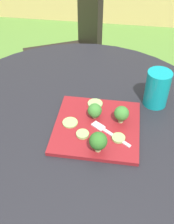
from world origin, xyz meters
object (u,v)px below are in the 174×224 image
at_px(drinking_glass, 157,90).
at_px(patio_chair, 73,46).
at_px(fork, 107,132).
at_px(salad_plate, 97,127).

bearing_deg(drinking_glass, patio_chair, 120.28).
height_order(patio_chair, fork, patio_chair).
height_order(drinking_glass, fork, drinking_glass).
xyz_separation_m(drinking_glass, fork, (-0.16, -0.19, -0.04)).
height_order(patio_chair, salad_plate, patio_chair).
relative_size(salad_plate, fork, 2.07).
bearing_deg(salad_plate, fork, -36.39).
bearing_deg(patio_chair, fork, -72.73).
relative_size(patio_chair, salad_plate, 3.20).
bearing_deg(salad_plate, drinking_glass, 39.97).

